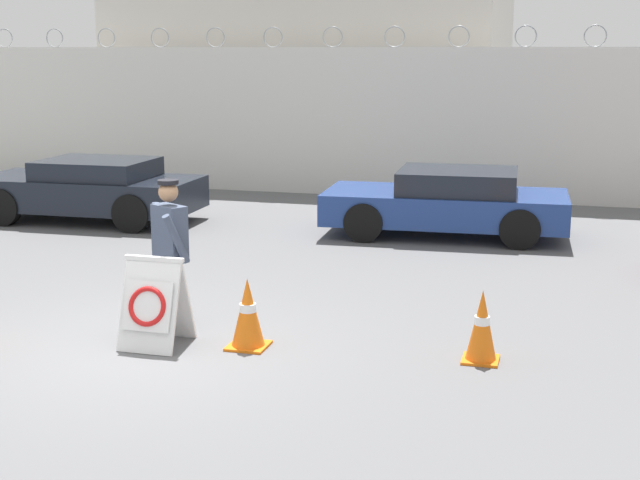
{
  "coord_description": "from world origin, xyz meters",
  "views": [
    {
      "loc": [
        4.51,
        -8.6,
        3.28
      ],
      "look_at": [
        1.46,
        2.34,
        0.84
      ],
      "focal_mm": 50.0,
      "sensor_mm": 36.0,
      "label": 1
    }
  ],
  "objects_px": {
    "parked_car_rear_sedan": "(448,202)",
    "security_guard": "(170,247)",
    "traffic_cone_far": "(482,326)",
    "traffic_cone_near": "(248,313)",
    "barricade_sign": "(154,302)",
    "parked_car_front_coupe": "(90,189)"
  },
  "relations": [
    {
      "from": "parked_car_rear_sedan",
      "to": "security_guard",
      "type": "bearing_deg",
      "value": 66.58
    },
    {
      "from": "barricade_sign",
      "to": "security_guard",
      "type": "bearing_deg",
      "value": 94.85
    },
    {
      "from": "traffic_cone_far",
      "to": "parked_car_front_coupe",
      "type": "relative_size",
      "value": 0.18
    },
    {
      "from": "security_guard",
      "to": "traffic_cone_far",
      "type": "bearing_deg",
      "value": 29.28
    },
    {
      "from": "traffic_cone_near",
      "to": "parked_car_rear_sedan",
      "type": "height_order",
      "value": "parked_car_rear_sedan"
    },
    {
      "from": "security_guard",
      "to": "barricade_sign",
      "type": "bearing_deg",
      "value": -54.42
    },
    {
      "from": "barricade_sign",
      "to": "traffic_cone_near",
      "type": "distance_m",
      "value": 1.06
    },
    {
      "from": "security_guard",
      "to": "traffic_cone_near",
      "type": "distance_m",
      "value": 1.29
    },
    {
      "from": "parked_car_front_coupe",
      "to": "parked_car_rear_sedan",
      "type": "height_order",
      "value": "parked_car_front_coupe"
    },
    {
      "from": "parked_car_front_coupe",
      "to": "security_guard",
      "type": "bearing_deg",
      "value": 125.74
    },
    {
      "from": "barricade_sign",
      "to": "security_guard",
      "type": "distance_m",
      "value": 0.77
    },
    {
      "from": "barricade_sign",
      "to": "traffic_cone_far",
      "type": "distance_m",
      "value": 3.62
    },
    {
      "from": "traffic_cone_near",
      "to": "parked_car_front_coupe",
      "type": "relative_size",
      "value": 0.18
    },
    {
      "from": "parked_car_rear_sedan",
      "to": "parked_car_front_coupe",
      "type": "bearing_deg",
      "value": 1.03
    },
    {
      "from": "security_guard",
      "to": "parked_car_rear_sedan",
      "type": "xyz_separation_m",
      "value": [
        2.4,
        6.42,
        -0.41
      ]
    },
    {
      "from": "traffic_cone_far",
      "to": "parked_car_front_coupe",
      "type": "distance_m",
      "value": 10.12
    },
    {
      "from": "traffic_cone_near",
      "to": "parked_car_front_coupe",
      "type": "distance_m",
      "value": 8.38
    },
    {
      "from": "traffic_cone_near",
      "to": "traffic_cone_far",
      "type": "xyz_separation_m",
      "value": [
        2.56,
        0.24,
        -0.0
      ]
    },
    {
      "from": "traffic_cone_far",
      "to": "traffic_cone_near",
      "type": "bearing_deg",
      "value": -174.65
    },
    {
      "from": "parked_car_rear_sedan",
      "to": "traffic_cone_near",
      "type": "bearing_deg",
      "value": 75.97
    },
    {
      "from": "traffic_cone_near",
      "to": "security_guard",
      "type": "bearing_deg",
      "value": 162.95
    },
    {
      "from": "security_guard",
      "to": "traffic_cone_far",
      "type": "relative_size",
      "value": 2.29
    }
  ]
}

